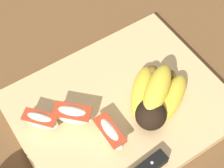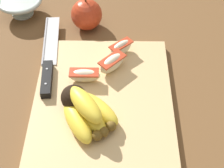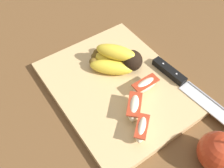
{
  "view_description": "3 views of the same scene",
  "coord_description": "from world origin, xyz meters",
  "px_view_note": "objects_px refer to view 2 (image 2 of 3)",
  "views": [
    {
      "loc": [
        -0.18,
        -0.29,
        0.6
      ],
      "look_at": [
        0.01,
        0.01,
        0.06
      ],
      "focal_mm": 59.34,
      "sensor_mm": 36.0,
      "label": 1
    },
    {
      "loc": [
        0.46,
        0.01,
        0.59
      ],
      "look_at": [
        -0.0,
        0.0,
        0.05
      ],
      "focal_mm": 53.45,
      "sensor_mm": 36.0,
      "label": 2
    },
    {
      "loc": [
        -0.29,
        0.21,
        0.5
      ],
      "look_at": [
        0.01,
        0.0,
        0.04
      ],
      "focal_mm": 39.72,
      "sensor_mm": 36.0,
      "label": 3
    }
  ],
  "objects_px": {
    "chefs_knife": "(48,64)",
    "apple_wedge_far": "(121,48)",
    "apple_wedge_middle": "(113,63)",
    "ceramic_bowl": "(21,5)",
    "banana_bunch": "(85,110)",
    "apple_wedge_near": "(84,75)",
    "whole_apple": "(87,15)"
  },
  "relations": [
    {
      "from": "chefs_knife",
      "to": "apple_wedge_middle",
      "type": "xyz_separation_m",
      "value": [
        0.01,
        0.15,
        0.01
      ]
    },
    {
      "from": "apple_wedge_far",
      "to": "ceramic_bowl",
      "type": "xyz_separation_m",
      "value": [
        -0.18,
        -0.28,
        -0.01
      ]
    },
    {
      "from": "chefs_knife",
      "to": "apple_wedge_far",
      "type": "relative_size",
      "value": 4.42
    },
    {
      "from": "apple_wedge_middle",
      "to": "apple_wedge_far",
      "type": "height_order",
      "value": "apple_wedge_middle"
    },
    {
      "from": "banana_bunch",
      "to": "apple_wedge_far",
      "type": "height_order",
      "value": "banana_bunch"
    },
    {
      "from": "banana_bunch",
      "to": "apple_wedge_near",
      "type": "bearing_deg",
      "value": -174.78
    },
    {
      "from": "apple_wedge_middle",
      "to": "chefs_knife",
      "type": "bearing_deg",
      "value": -92.91
    },
    {
      "from": "apple_wedge_far",
      "to": "banana_bunch",
      "type": "bearing_deg",
      "value": -21.03
    },
    {
      "from": "banana_bunch",
      "to": "apple_wedge_far",
      "type": "bearing_deg",
      "value": 158.97
    },
    {
      "from": "chefs_knife",
      "to": "whole_apple",
      "type": "bearing_deg",
      "value": 154.9
    },
    {
      "from": "banana_bunch",
      "to": "apple_wedge_near",
      "type": "relative_size",
      "value": 2.0
    },
    {
      "from": "banana_bunch",
      "to": "whole_apple",
      "type": "height_order",
      "value": "whole_apple"
    },
    {
      "from": "apple_wedge_near",
      "to": "ceramic_bowl",
      "type": "distance_m",
      "value": 0.33
    },
    {
      "from": "apple_wedge_middle",
      "to": "apple_wedge_far",
      "type": "distance_m",
      "value": 0.05
    },
    {
      "from": "apple_wedge_far",
      "to": "ceramic_bowl",
      "type": "relative_size",
      "value": 0.52
    },
    {
      "from": "apple_wedge_middle",
      "to": "whole_apple",
      "type": "bearing_deg",
      "value": -157.75
    },
    {
      "from": "banana_bunch",
      "to": "ceramic_bowl",
      "type": "height_order",
      "value": "banana_bunch"
    },
    {
      "from": "apple_wedge_near",
      "to": "apple_wedge_middle",
      "type": "xyz_separation_m",
      "value": [
        -0.04,
        0.06,
        0.0
      ]
    },
    {
      "from": "apple_wedge_far",
      "to": "whole_apple",
      "type": "relative_size",
      "value": 0.67
    },
    {
      "from": "apple_wedge_far",
      "to": "ceramic_bowl",
      "type": "distance_m",
      "value": 0.33
    },
    {
      "from": "apple_wedge_far",
      "to": "ceramic_bowl",
      "type": "height_order",
      "value": "apple_wedge_far"
    },
    {
      "from": "apple_wedge_near",
      "to": "ceramic_bowl",
      "type": "relative_size",
      "value": 0.59
    },
    {
      "from": "apple_wedge_near",
      "to": "ceramic_bowl",
      "type": "xyz_separation_m",
      "value": [
        -0.27,
        -0.2,
        -0.01
      ]
    },
    {
      "from": "banana_bunch",
      "to": "whole_apple",
      "type": "distance_m",
      "value": 0.32
    },
    {
      "from": "chefs_knife",
      "to": "apple_wedge_far",
      "type": "distance_m",
      "value": 0.18
    },
    {
      "from": "chefs_knife",
      "to": "ceramic_bowl",
      "type": "relative_size",
      "value": 2.31
    },
    {
      "from": "banana_bunch",
      "to": "chefs_knife",
      "type": "distance_m",
      "value": 0.18
    },
    {
      "from": "ceramic_bowl",
      "to": "apple_wedge_far",
      "type": "bearing_deg",
      "value": 56.88
    },
    {
      "from": "chefs_knife",
      "to": "apple_wedge_near",
      "type": "bearing_deg",
      "value": 63.8
    },
    {
      "from": "apple_wedge_near",
      "to": "apple_wedge_middle",
      "type": "bearing_deg",
      "value": 118.94
    },
    {
      "from": "apple_wedge_middle",
      "to": "ceramic_bowl",
      "type": "xyz_separation_m",
      "value": [
        -0.23,
        -0.26,
        -0.01
      ]
    },
    {
      "from": "banana_bunch",
      "to": "whole_apple",
      "type": "xyz_separation_m",
      "value": [
        -0.32,
        -0.02,
        -0.0
      ]
    }
  ]
}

